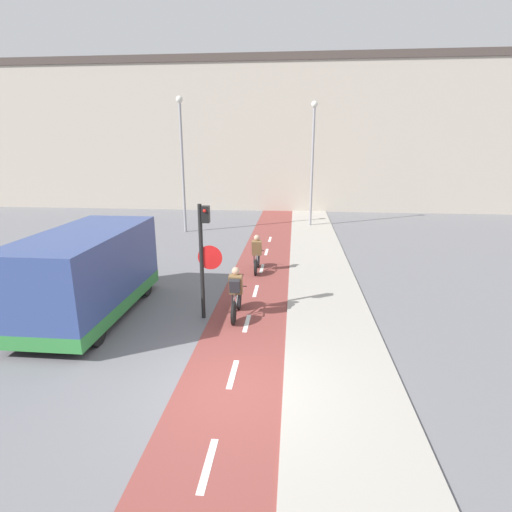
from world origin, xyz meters
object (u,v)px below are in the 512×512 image
Objects in this scene: street_lamp_far at (182,152)px; street_lamp_sidewalk at (313,152)px; traffic_light_pole at (204,250)px; van at (88,275)px; cyclist_far at (257,255)px; cyclist_near at (236,294)px.

street_lamp_sidewalk is at bearing 18.77° from street_lamp_far.
street_lamp_sidewalk is (3.35, 13.58, 2.30)m from traffic_light_pole.
van is (-6.63, -13.74, -3.08)m from street_lamp_sidewalk.
cyclist_far is 0.32× the size of van.
street_lamp_sidewalk is at bearing 64.24° from van.
van is at bearing -88.22° from street_lamp_far.
street_lamp_sidewalk is 1.38× the size of van.
cyclist_near is at bearing -68.07° from street_lamp_far.
van reaches higher than cyclist_near.
cyclist_near is (0.83, 0.12, -1.28)m from traffic_light_pole.
van is (0.35, -11.37, -3.12)m from street_lamp_far.
cyclist_far is (1.01, 4.35, -1.33)m from traffic_light_pole.
cyclist_near is 4.15m from van.
street_lamp_sidewalk is (6.99, 2.37, -0.04)m from street_lamp_far.
traffic_light_pole is at bearing 2.86° from van.
street_lamp_sidewalk reaches higher than cyclist_far.
cyclist_near is at bearing -100.62° from street_lamp_sidewalk.
traffic_light_pole reaches higher than cyclist_near.
van is at bearing -133.54° from cyclist_far.
cyclist_near is at bearing -92.51° from cyclist_far.
street_lamp_sidewalk is 15.57m from van.
cyclist_far is at bearing -104.22° from street_lamp_sidewalk.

